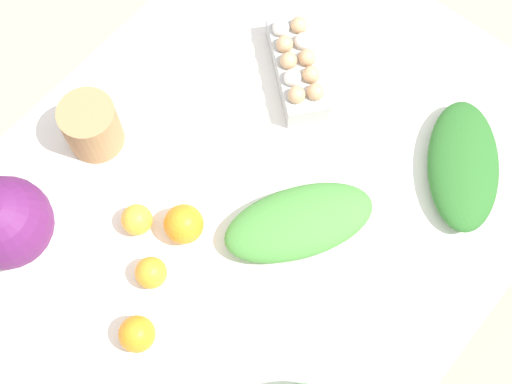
# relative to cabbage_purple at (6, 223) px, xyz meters

# --- Properties ---
(ground_plane) EXTENTS (8.00, 8.00, 0.00)m
(ground_plane) POSITION_rel_cabbage_purple_xyz_m (-0.39, 0.31, -0.85)
(ground_plane) COLOR #C6B289
(dining_table) EXTENTS (1.33, 1.04, 0.75)m
(dining_table) POSITION_rel_cabbage_purple_xyz_m (-0.39, 0.31, -0.18)
(dining_table) COLOR silver
(dining_table) RESTS_ON ground_plane
(cabbage_purple) EXTENTS (0.19, 0.19, 0.19)m
(cabbage_purple) POSITION_rel_cabbage_purple_xyz_m (0.00, 0.00, 0.00)
(cabbage_purple) COLOR #601E5B
(cabbage_purple) RESTS_ON dining_table
(egg_carton) EXTENTS (0.23, 0.26, 0.09)m
(egg_carton) POSITION_rel_cabbage_purple_xyz_m (-0.67, 0.20, -0.05)
(egg_carton) COLOR #B7B7B2
(egg_carton) RESTS_ON dining_table
(paper_bag) EXTENTS (0.12, 0.12, 0.12)m
(paper_bag) POSITION_rel_cabbage_purple_xyz_m (-0.27, -0.04, -0.03)
(paper_bag) COLOR #A87F51
(paper_bag) RESTS_ON dining_table
(greens_bunch_chard) EXTENTS (0.34, 0.30, 0.07)m
(greens_bunch_chard) POSITION_rel_cabbage_purple_xyz_m (-0.71, 0.61, -0.06)
(greens_bunch_chard) COLOR #2D6B28
(greens_bunch_chard) RESTS_ON dining_table
(greens_bunch_beet_tops) EXTENTS (0.35, 0.30, 0.08)m
(greens_bunch_beet_tops) POSITION_rel_cabbage_purple_xyz_m (-0.39, 0.43, -0.05)
(greens_bunch_beet_tops) COLOR #4C933D
(greens_bunch_beet_tops) RESTS_ON dining_table
(orange_0) EXTENTS (0.07, 0.07, 0.07)m
(orange_0) POSITION_rel_cabbage_purple_xyz_m (-0.01, 0.33, -0.06)
(orange_0) COLOR orange
(orange_0) RESTS_ON dining_table
(orange_1) EXTENTS (0.06, 0.06, 0.06)m
(orange_1) POSITION_rel_cabbage_purple_xyz_m (-0.12, 0.27, -0.06)
(orange_1) COLOR orange
(orange_1) RESTS_ON dining_table
(orange_2) EXTENTS (0.08, 0.08, 0.08)m
(orange_2) POSITION_rel_cabbage_purple_xyz_m (-0.23, 0.25, -0.05)
(orange_2) COLOR orange
(orange_2) RESTS_ON dining_table
(orange_3) EXTENTS (0.07, 0.07, 0.07)m
(orange_3) POSITION_rel_cabbage_purple_xyz_m (-0.18, 0.17, -0.06)
(orange_3) COLOR #F9A833
(orange_3) RESTS_ON dining_table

